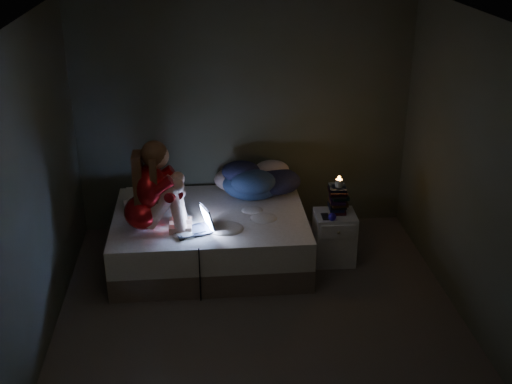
{
  "coord_description": "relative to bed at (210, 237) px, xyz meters",
  "views": [
    {
      "loc": [
        -0.46,
        -4.7,
        3.38
      ],
      "look_at": [
        0.05,
        1.0,
        0.8
      ],
      "focal_mm": 44.96,
      "sensor_mm": 36.0,
      "label": 1
    }
  ],
  "objects": [
    {
      "name": "phone",
      "position": [
        1.15,
        -0.19,
        0.28
      ],
      "size": [
        0.07,
        0.14,
        0.01
      ],
      "primitive_type": "cube",
      "rotation": [
        0.0,
        0.0,
        0.02
      ],
      "color": "black",
      "rests_on": "nightstand"
    },
    {
      "name": "bed",
      "position": [
        0.0,
        0.0,
        0.0
      ],
      "size": [
        1.93,
        1.45,
        0.53
      ],
      "primitive_type": null,
      "color": "#BAB4A4",
      "rests_on": "ground"
    },
    {
      "name": "woman",
      "position": [
        -0.63,
        -0.29,
        0.72
      ],
      "size": [
        0.56,
        0.37,
        0.9
      ],
      "primitive_type": null,
      "rotation": [
        0.0,
        0.0,
        -0.01
      ],
      "color": "#980111",
      "rests_on": "bed"
    },
    {
      "name": "nightstand",
      "position": [
        1.26,
        -0.13,
        0.0
      ],
      "size": [
        0.41,
        0.37,
        0.54
      ],
      "primitive_type": "cube",
      "rotation": [
        0.0,
        0.0,
        -0.02
      ],
      "color": "silver",
      "rests_on": "ground"
    },
    {
      "name": "book_stack",
      "position": [
        1.29,
        -0.08,
        0.41
      ],
      "size": [
        0.19,
        0.25,
        0.27
      ],
      "primitive_type": null,
      "color": "black",
      "rests_on": "nightstand"
    },
    {
      "name": "clothes_pile",
      "position": [
        0.47,
        0.42,
        0.47
      ],
      "size": [
        0.82,
        0.74,
        0.4
      ],
      "primitive_type": null,
      "rotation": [
        0.0,
        0.0,
        -0.36
      ],
      "color": "navy",
      "rests_on": "bed"
    },
    {
      "name": "wall_front",
      "position": [
        0.41,
        -3.01,
        1.04
      ],
      "size": [
        3.6,
        0.02,
        2.6
      ],
      "primitive_type": "cube",
      "color": "#464A42",
      "rests_on": "ground"
    },
    {
      "name": "candle",
      "position": [
        1.29,
        -0.08,
        0.59
      ],
      "size": [
        0.07,
        0.07,
        0.08
      ],
      "primitive_type": "cylinder",
      "color": "beige",
      "rests_on": "book_stack"
    },
    {
      "name": "wall_left",
      "position": [
        -1.4,
        -1.1,
        1.04
      ],
      "size": [
        0.02,
        3.8,
        2.6
      ],
      "primitive_type": "cube",
      "color": "#464A42",
      "rests_on": "ground"
    },
    {
      "name": "floor",
      "position": [
        0.41,
        -1.1,
        -0.27
      ],
      "size": [
        3.6,
        3.8,
        0.02
      ],
      "primitive_type": "cube",
      "color": "#47403B",
      "rests_on": "ground"
    },
    {
      "name": "ceiling",
      "position": [
        0.41,
        -1.1,
        2.35
      ],
      "size": [
        3.6,
        3.8,
        0.02
      ],
      "primitive_type": "cube",
      "color": "silver",
      "rests_on": "ground"
    },
    {
      "name": "blue_orb",
      "position": [
        1.2,
        -0.27,
        0.31
      ],
      "size": [
        0.08,
        0.08,
        0.08
      ],
      "primitive_type": "sphere",
      "color": "#24148F",
      "rests_on": "nightstand"
    },
    {
      "name": "wall_back",
      "position": [
        0.41,
        0.81,
        1.04
      ],
      "size": [
        3.6,
        0.02,
        2.6
      ],
      "primitive_type": "cube",
      "color": "#464A42",
      "rests_on": "ground"
    },
    {
      "name": "wall_right",
      "position": [
        2.22,
        -1.1,
        1.04
      ],
      "size": [
        0.02,
        3.8,
        2.6
      ],
      "primitive_type": "cube",
      "color": "#464A42",
      "rests_on": "ground"
    },
    {
      "name": "laptop",
      "position": [
        -0.17,
        -0.38,
        0.39
      ],
      "size": [
        0.42,
        0.36,
        0.25
      ],
      "primitive_type": null,
      "rotation": [
        0.0,
        0.0,
        0.36
      ],
      "color": "black",
      "rests_on": "bed"
    },
    {
      "name": "pillow",
      "position": [
        -0.64,
        0.3,
        0.33
      ],
      "size": [
        0.45,
        0.32,
        0.13
      ],
      "primitive_type": "cube",
      "color": "silver",
      "rests_on": "bed"
    }
  ]
}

